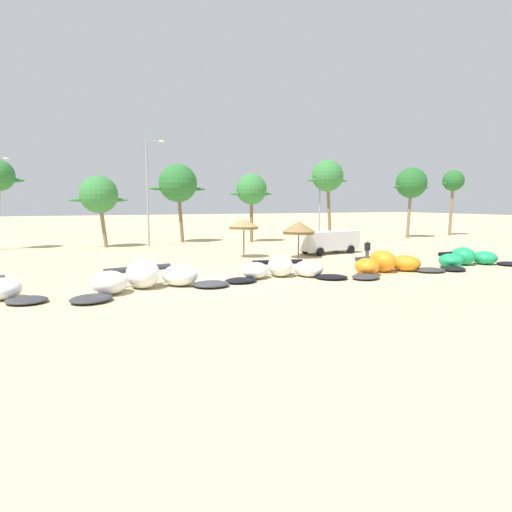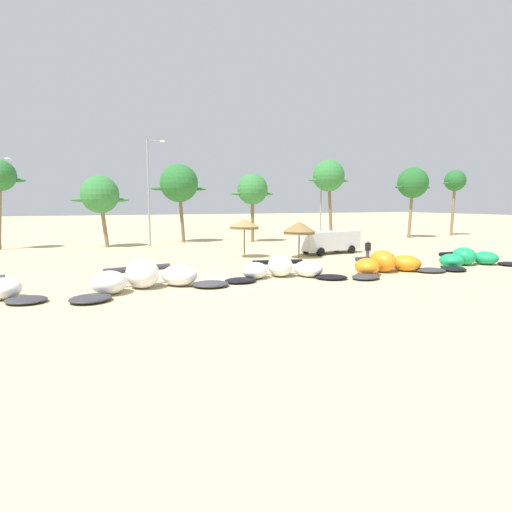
{
  "view_description": "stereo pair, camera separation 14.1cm",
  "coord_description": "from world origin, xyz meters",
  "px_view_note": "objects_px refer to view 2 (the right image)",
  "views": [
    {
      "loc": [
        -7.09,
        -22.02,
        4.22
      ],
      "look_at": [
        3.32,
        2.0,
        1.0
      ],
      "focal_mm": 30.64,
      "sensor_mm": 36.0,
      "label": 1
    },
    {
      "loc": [
        -6.96,
        -22.08,
        4.22
      ],
      "look_at": [
        3.32,
        2.0,
        1.0
      ],
      "focal_mm": 30.64,
      "sensor_mm": 36.0,
      "label": 2
    }
  ],
  "objects_px": {
    "kite_center": "(387,265)",
    "palm_center_right": "(253,190)",
    "kite_left": "(146,278)",
    "person_near_kites": "(368,251)",
    "palm_right": "(413,183)",
    "lamppost_west_center": "(150,188)",
    "beach_umbrella_near_van": "(244,224)",
    "parked_van": "(328,241)",
    "kite_left_of_center": "(282,269)",
    "palm_center_left": "(179,184)",
    "palm_left_of_gap": "(100,195)",
    "kite_right_of_center": "(469,259)",
    "palm_rightmost": "(455,182)",
    "beach_umbrella_middle": "(299,228)",
    "palm_right_of_gap": "(329,176)",
    "palm_left": "(0,177)",
    "lamppost_east_center": "(322,199)"
  },
  "relations": [
    {
      "from": "palm_right",
      "to": "parked_van",
      "type": "bearing_deg",
      "value": -150.73
    },
    {
      "from": "palm_left_of_gap",
      "to": "kite_right_of_center",
      "type": "bearing_deg",
      "value": -45.98
    },
    {
      "from": "parked_van",
      "to": "person_near_kites",
      "type": "bearing_deg",
      "value": -93.48
    },
    {
      "from": "palm_center_left",
      "to": "palm_center_right",
      "type": "bearing_deg",
      "value": -19.07
    },
    {
      "from": "palm_rightmost",
      "to": "palm_center_left",
      "type": "bearing_deg",
      "value": 173.33
    },
    {
      "from": "beach_umbrella_near_van",
      "to": "lamppost_west_center",
      "type": "xyz_separation_m",
      "value": [
        -5.09,
        11.51,
        3.03
      ]
    },
    {
      "from": "kite_left",
      "to": "palm_left",
      "type": "bearing_deg",
      "value": 110.6
    },
    {
      "from": "person_near_kites",
      "to": "palm_rightmost",
      "type": "bearing_deg",
      "value": 32.63
    },
    {
      "from": "person_near_kites",
      "to": "palm_center_left",
      "type": "xyz_separation_m",
      "value": [
        -8.48,
        20.67,
        5.35
      ]
    },
    {
      "from": "palm_right",
      "to": "kite_left",
      "type": "bearing_deg",
      "value": -150.44
    },
    {
      "from": "palm_right_of_gap",
      "to": "palm_center_right",
      "type": "bearing_deg",
      "value": -176.22
    },
    {
      "from": "parked_van",
      "to": "palm_right_of_gap",
      "type": "height_order",
      "value": "palm_right_of_gap"
    },
    {
      "from": "palm_center_left",
      "to": "lamppost_west_center",
      "type": "height_order",
      "value": "lamppost_west_center"
    },
    {
      "from": "parked_van",
      "to": "palm_center_left",
      "type": "distance_m",
      "value": 18.06
    },
    {
      "from": "beach_umbrella_near_van",
      "to": "palm_right_of_gap",
      "type": "relative_size",
      "value": 0.33
    },
    {
      "from": "kite_left_of_center",
      "to": "beach_umbrella_near_van",
      "type": "height_order",
      "value": "beach_umbrella_near_van"
    },
    {
      "from": "kite_center",
      "to": "beach_umbrella_near_van",
      "type": "relative_size",
      "value": 2.45
    },
    {
      "from": "palm_left_of_gap",
      "to": "palm_rightmost",
      "type": "relative_size",
      "value": 0.81
    },
    {
      "from": "beach_umbrella_near_van",
      "to": "palm_center_left",
      "type": "distance_m",
      "value": 15.12
    },
    {
      "from": "palm_right_of_gap",
      "to": "lamppost_east_center",
      "type": "height_order",
      "value": "palm_right_of_gap"
    },
    {
      "from": "kite_center",
      "to": "beach_umbrella_middle",
      "type": "relative_size",
      "value": 2.6
    },
    {
      "from": "palm_right",
      "to": "lamppost_west_center",
      "type": "distance_m",
      "value": 30.53
    },
    {
      "from": "kite_center",
      "to": "person_near_kites",
      "type": "height_order",
      "value": "person_near_kites"
    },
    {
      "from": "kite_left_of_center",
      "to": "kite_center",
      "type": "xyz_separation_m",
      "value": [
        6.53,
        -1.02,
        0.04
      ]
    },
    {
      "from": "kite_left_of_center",
      "to": "palm_right_of_gap",
      "type": "xyz_separation_m",
      "value": [
        16.93,
        21.95,
        6.74
      ]
    },
    {
      "from": "kite_right_of_center",
      "to": "person_near_kites",
      "type": "height_order",
      "value": "person_near_kites"
    },
    {
      "from": "palm_right",
      "to": "lamppost_east_center",
      "type": "xyz_separation_m",
      "value": [
        -10.35,
        3.46,
        -1.87
      ]
    },
    {
      "from": "kite_left_of_center",
      "to": "lamppost_west_center",
      "type": "relative_size",
      "value": 0.7
    },
    {
      "from": "lamppost_east_center",
      "to": "beach_umbrella_near_van",
      "type": "bearing_deg",
      "value": -138.53
    },
    {
      "from": "kite_center",
      "to": "palm_center_left",
      "type": "xyz_separation_m",
      "value": [
        -6.71,
        24.83,
        5.66
      ]
    },
    {
      "from": "beach_umbrella_middle",
      "to": "beach_umbrella_near_van",
      "type": "bearing_deg",
      "value": 151.33
    },
    {
      "from": "kite_left",
      "to": "lamppost_east_center",
      "type": "bearing_deg",
      "value": 43.69
    },
    {
      "from": "palm_right_of_gap",
      "to": "palm_left",
      "type": "bearing_deg",
      "value": 178.49
    },
    {
      "from": "person_near_kites",
      "to": "palm_center_right",
      "type": "xyz_separation_m",
      "value": [
        -1.2,
        18.15,
        4.72
      ]
    },
    {
      "from": "kite_left_of_center",
      "to": "palm_center_left",
      "type": "relative_size",
      "value": 0.86
    },
    {
      "from": "kite_center",
      "to": "lamppost_west_center",
      "type": "height_order",
      "value": "lamppost_west_center"
    },
    {
      "from": "palm_left",
      "to": "palm_right_of_gap",
      "type": "xyz_separation_m",
      "value": [
        33.29,
        -0.88,
        0.77
      ]
    },
    {
      "from": "lamppost_west_center",
      "to": "beach_umbrella_near_van",
      "type": "bearing_deg",
      "value": -66.16
    },
    {
      "from": "kite_center",
      "to": "beach_umbrella_near_van",
      "type": "distance_m",
      "value": 11.64
    },
    {
      "from": "kite_left_of_center",
      "to": "parked_van",
      "type": "relative_size",
      "value": 1.3
    },
    {
      "from": "kite_left",
      "to": "palm_center_left",
      "type": "distance_m",
      "value": 25.99
    },
    {
      "from": "kite_left",
      "to": "person_near_kites",
      "type": "height_order",
      "value": "person_near_kites"
    },
    {
      "from": "palm_center_right",
      "to": "palm_right",
      "type": "distance_m",
      "value": 19.81
    },
    {
      "from": "kite_center",
      "to": "palm_center_right",
      "type": "xyz_separation_m",
      "value": [
        0.57,
        22.32,
        5.03
      ]
    },
    {
      "from": "person_near_kites",
      "to": "palm_center_right",
      "type": "height_order",
      "value": "palm_center_right"
    },
    {
      "from": "beach_umbrella_near_van",
      "to": "palm_center_left",
      "type": "height_order",
      "value": "palm_center_left"
    },
    {
      "from": "beach_umbrella_near_van",
      "to": "palm_center_left",
      "type": "xyz_separation_m",
      "value": [
        -1.55,
        14.6,
        3.59
      ]
    },
    {
      "from": "beach_umbrella_near_van",
      "to": "palm_right",
      "type": "xyz_separation_m",
      "value": [
        25.39,
        9.83,
        3.88
      ]
    },
    {
      "from": "palm_right",
      "to": "lamppost_west_center",
      "type": "bearing_deg",
      "value": 176.86
    },
    {
      "from": "person_near_kites",
      "to": "lamppost_east_center",
      "type": "relative_size",
      "value": 0.2
    }
  ]
}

